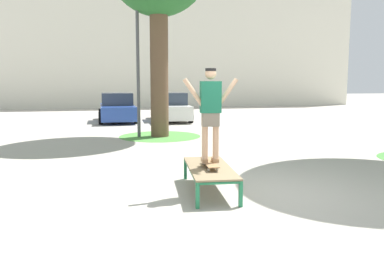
{
  "coord_description": "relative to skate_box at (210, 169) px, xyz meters",
  "views": [
    {
      "loc": [
        -2.48,
        -6.03,
        1.97
      ],
      "look_at": [
        -0.74,
        1.88,
        1.0
      ],
      "focal_mm": 34.58,
      "sensor_mm": 36.0,
      "label": 1
    }
  ],
  "objects": [
    {
      "name": "light_post",
      "position": [
        -0.73,
        7.39,
        3.41
      ],
      "size": [
        0.36,
        0.36,
        5.83
      ],
      "color": "#4C4C51",
      "rests_on": "ground"
    },
    {
      "name": "grass_patch_mid_back",
      "position": [
        0.04,
        7.36,
        -0.41
      ],
      "size": [
        3.06,
        3.06,
        0.01
      ],
      "primitive_type": "cylinder",
      "color": "#519342",
      "rests_on": "ground"
    },
    {
      "name": "skate_box",
      "position": [
        0.0,
        0.0,
        0.0
      ],
      "size": [
        0.93,
        1.96,
        0.46
      ],
      "color": "#237A4C",
      "rests_on": "ground"
    },
    {
      "name": "skateboard",
      "position": [
        -0.01,
        -0.06,
        0.12
      ],
      "size": [
        0.27,
        0.82,
        0.09
      ],
      "color": "#9E754C",
      "rests_on": "skate_box"
    },
    {
      "name": "car_blue",
      "position": [
        -1.42,
        13.45,
        0.28
      ],
      "size": [
        2.01,
        4.25,
        1.5
      ],
      "color": "#28479E",
      "rests_on": "ground"
    },
    {
      "name": "skater",
      "position": [
        -0.01,
        -0.06,
        1.12
      ],
      "size": [
        1.0,
        0.31,
        1.69
      ],
      "color": "tan",
      "rests_on": "skateboard"
    },
    {
      "name": "car_white",
      "position": [
        1.41,
        13.28,
        0.28
      ],
      "size": [
        2.01,
        4.25,
        1.5
      ],
      "color": "silver",
      "rests_on": "ground"
    },
    {
      "name": "building_facade",
      "position": [
        4.36,
        26.59,
        5.47
      ],
      "size": [
        31.35,
        4.0,
        11.76
      ],
      "primitive_type": "cube",
      "color": "silver",
      "rests_on": "ground"
    },
    {
      "name": "ground_plane",
      "position": [
        0.74,
        -0.38,
        -0.41
      ],
      "size": [
        120.0,
        120.0,
        0.0
      ],
      "primitive_type": "plane",
      "color": "#B2AA9E"
    }
  ]
}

